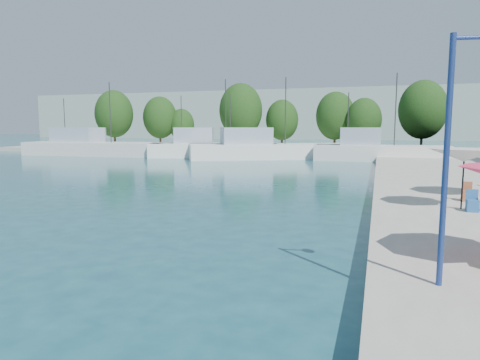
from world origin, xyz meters
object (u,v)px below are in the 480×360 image
(trawler_01, at_px, (95,148))
(trawler_03, at_px, (266,150))
(trawler_04, at_px, (377,152))
(umbrella_white, at_px, (464,155))
(trawler_02, at_px, (210,149))
(street_lamp, at_px, (466,113))

(trawler_01, distance_m, trawler_03, 23.92)
(trawler_04, relative_size, umbrella_white, 5.54)
(umbrella_white, bearing_deg, trawler_02, 126.29)
(trawler_02, height_order, street_lamp, trawler_02)
(trawler_01, xyz_separation_m, trawler_02, (16.48, 1.22, 0.00))
(street_lamp, bearing_deg, trawler_01, 124.66)
(trawler_01, xyz_separation_m, trawler_03, (23.90, 0.88, 0.00))
(trawler_03, xyz_separation_m, umbrella_white, (16.26, -31.92, 1.66))
(trawler_04, bearing_deg, trawler_01, -178.29)
(trawler_01, height_order, trawler_04, same)
(trawler_01, distance_m, street_lamp, 55.81)
(trawler_04, bearing_deg, umbrella_white, -84.93)
(umbrella_white, bearing_deg, trawler_03, 117.00)
(trawler_02, xyz_separation_m, street_lamp, (22.08, -41.46, 3.02))
(trawler_03, height_order, street_lamp, trawler_03)
(trawler_01, height_order, trawler_03, same)
(umbrella_white, bearing_deg, trawler_01, 142.30)
(trawler_01, bearing_deg, street_lamp, -48.60)
(trawler_01, height_order, umbrella_white, trawler_01)
(trawler_01, height_order, trawler_02, same)
(trawler_02, height_order, trawler_03, same)
(trawler_03, distance_m, umbrella_white, 35.86)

